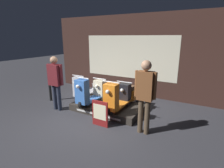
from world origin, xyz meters
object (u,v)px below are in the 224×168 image
at_px(scooter_backrow_1, 108,91).
at_px(street_bollard, 50,89).
at_px(scooter_display_right, 120,97).
at_px(price_sign_board, 100,114).
at_px(scooter_display_left, 93,92).
at_px(scooter_backrow_2, 131,95).
at_px(person_left_browsing, 55,79).
at_px(scooter_backrow_0, 88,88).
at_px(person_right_browsing, 145,92).

distance_m(scooter_backrow_1, street_bollard, 2.18).
relative_size(scooter_backrow_1, street_bollard, 1.87).
bearing_deg(scooter_display_right, scooter_backrow_1, 136.54).
bearing_deg(street_bollard, price_sign_board, -15.15).
bearing_deg(scooter_display_right, street_bollard, -176.72).
bearing_deg(scooter_display_left, street_bollard, -174.96).
xyz_separation_m(scooter_display_right, price_sign_board, (-0.15, -0.90, -0.22)).
distance_m(scooter_display_right, price_sign_board, 0.94).
bearing_deg(scooter_backrow_2, scooter_backrow_1, 180.00).
bearing_deg(price_sign_board, person_left_browsing, 172.66).
relative_size(scooter_backrow_0, person_left_browsing, 0.98).
xyz_separation_m(scooter_backrow_2, person_right_browsing, (1.02, -1.59, 0.71)).
relative_size(scooter_display_left, street_bollard, 1.87).
xyz_separation_m(price_sign_board, street_bollard, (-2.71, 0.73, 0.10)).
bearing_deg(street_bollard, scooter_backrow_1, 30.19).
bearing_deg(street_bollard, scooter_display_left, 5.04).
distance_m(scooter_backrow_1, price_sign_board, 2.01).
height_order(scooter_display_right, scooter_backrow_1, scooter_display_right).
bearing_deg(scooter_display_left, scooter_backrow_2, 43.89).
bearing_deg(scooter_backrow_0, person_left_browsing, -92.02).
bearing_deg(scooter_backrow_2, person_left_browsing, -140.77).
xyz_separation_m(scooter_display_right, person_right_browsing, (0.98, -0.66, 0.49)).
height_order(scooter_backrow_1, scooter_backrow_2, same).
height_order(scooter_backrow_0, scooter_backrow_2, same).
bearing_deg(person_left_browsing, street_bollard, 150.47).
bearing_deg(scooter_backrow_2, price_sign_board, -93.74).
distance_m(scooter_display_left, person_left_browsing, 1.28).
relative_size(scooter_display_right, price_sign_board, 2.42).
distance_m(scooter_display_left, price_sign_board, 1.26).
height_order(scooter_display_right, street_bollard, scooter_display_right).
relative_size(person_right_browsing, price_sign_board, 2.58).
bearing_deg(person_right_browsing, person_left_browsing, -180.00).
bearing_deg(scooter_backrow_0, scooter_display_left, -45.11).
distance_m(scooter_display_right, person_left_browsing, 2.15).
relative_size(person_right_browsing, street_bollard, 1.98).
bearing_deg(scooter_backrow_0, person_right_browsing, -28.66).
height_order(scooter_backrow_2, person_left_browsing, person_left_browsing).
height_order(person_right_browsing, price_sign_board, person_right_browsing).
height_order(scooter_backrow_0, person_left_browsing, person_left_browsing).
relative_size(scooter_backrow_0, price_sign_board, 2.42).
height_order(scooter_backrow_1, person_left_browsing, person_left_browsing).
distance_m(scooter_backrow_0, price_sign_board, 2.55).
relative_size(scooter_display_left, person_left_browsing, 0.98).
xyz_separation_m(scooter_backrow_2, street_bollard, (-2.83, -1.10, 0.10)).
height_order(person_left_browsing, street_bollard, person_left_browsing).
xyz_separation_m(person_left_browsing, street_bollard, (-0.88, 0.50, -0.59)).
bearing_deg(scooter_backrow_1, price_sign_board, -65.65).
bearing_deg(scooter_display_left, scooter_backrow_0, 134.89).
height_order(scooter_display_left, price_sign_board, scooter_display_left).
height_order(scooter_backrow_0, street_bollard, scooter_backrow_0).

